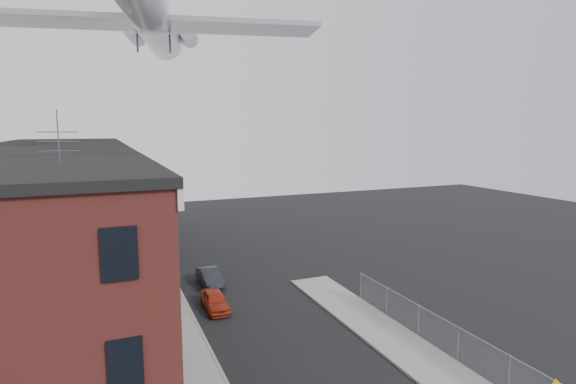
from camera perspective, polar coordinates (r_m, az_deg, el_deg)
name	(u,v)px	position (r m, az deg, el deg)	size (l,w,h in m)	color
sidewalk_left	(153,278)	(36.95, -16.75, -10.36)	(3.00, 62.00, 0.12)	gray
sidewalk_right	(420,358)	(25.01, 16.38, -19.61)	(3.00, 26.00, 0.12)	gray
curb_left	(172,275)	(37.10, -14.49, -10.18)	(0.15, 62.00, 0.14)	gray
curb_right	(396,364)	(24.21, 13.54, -20.47)	(0.15, 26.00, 0.14)	gray
corner_building	(13,308)	(19.32, -31.54, -12.49)	(10.31, 12.30, 12.15)	#381312
row_house_a	(43,246)	(28.37, -28.64, -6.00)	(11.98, 7.00, 10.30)	#5E5E5C
row_house_b	(54,221)	(35.18, -27.54, -3.34)	(11.98, 7.00, 10.30)	#6C6355
row_house_c	(62,206)	(42.06, -26.79, -1.54)	(11.98, 7.00, 10.30)	#5E5E5C
row_house_d	(67,194)	(48.97, -26.26, -0.25)	(11.98, 7.00, 10.30)	#6C6355
row_house_e	(71,186)	(55.91, -25.86, 0.72)	(11.98, 7.00, 10.30)	#5E5E5C
chainlink_fence	(458,344)	(24.85, 20.81, -17.61)	(0.06, 18.06, 1.90)	gray
utility_pole	(159,237)	(29.94, -16.06, -5.50)	(1.80, 0.26, 9.00)	black
street_tree	(149,225)	(39.87, -17.24, -3.98)	(3.22, 3.20, 5.20)	black
car_near	(215,301)	(29.93, -9.25, -13.46)	(1.43, 3.55, 1.21)	#AA2816
car_mid	(210,277)	(34.18, -9.89, -10.64)	(1.34, 3.84, 1.26)	black
car_far	(160,238)	(47.28, -15.90, -5.59)	(1.68, 4.13, 1.20)	slate
airplane	(152,15)	(40.65, -16.88, 20.67)	(26.36, 30.13, 8.67)	white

